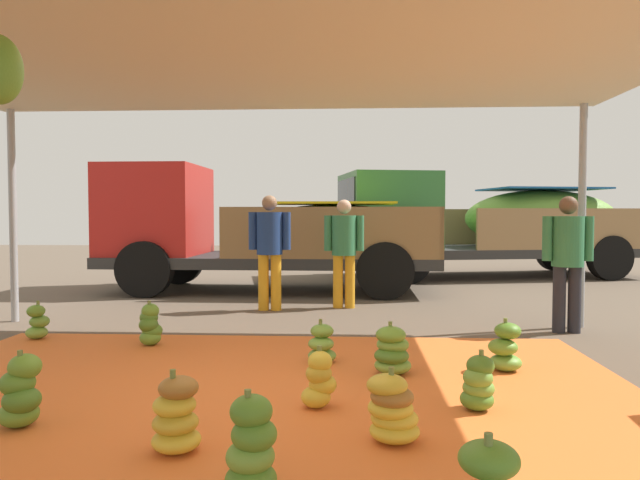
% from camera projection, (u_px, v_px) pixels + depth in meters
% --- Properties ---
extents(ground_plane, '(40.00, 40.00, 0.00)m').
position_uv_depth(ground_plane, '(288.00, 328.00, 7.69)').
color(ground_plane, brown).
extents(tarp_orange, '(6.49, 4.95, 0.01)m').
position_uv_depth(tarp_orange, '(247.00, 401.00, 4.70)').
color(tarp_orange, orange).
rests_on(tarp_orange, ground).
extents(tent_canopy, '(8.00, 7.00, 2.96)m').
position_uv_depth(tent_canopy, '(242.00, 28.00, 4.48)').
color(tent_canopy, '#9EA0A5').
rests_on(tent_canopy, ground).
extents(banana_bunch_0, '(0.32, 0.33, 0.50)m').
position_uv_depth(banana_bunch_0, '(150.00, 326.00, 6.66)').
color(banana_bunch_0, '#60932D').
rests_on(banana_bunch_0, tarp_orange).
extents(banana_bunch_1, '(0.32, 0.33, 0.45)m').
position_uv_depth(banana_bunch_1, '(478.00, 384.00, 4.45)').
color(banana_bunch_1, '#518428').
rests_on(banana_bunch_1, tarp_orange).
extents(banana_bunch_3, '(0.34, 0.32, 0.53)m').
position_uv_depth(banana_bunch_3, '(20.00, 393.00, 4.09)').
color(banana_bunch_3, '#60932D').
rests_on(banana_bunch_3, tarp_orange).
extents(banana_bunch_6, '(0.29, 0.27, 0.47)m').
position_uv_depth(banana_bunch_6, '(319.00, 381.00, 4.51)').
color(banana_bunch_6, gold).
rests_on(banana_bunch_6, tarp_orange).
extents(banana_bunch_7, '(0.40, 0.37, 0.49)m').
position_uv_depth(banana_bunch_7, '(505.00, 349.00, 5.57)').
color(banana_bunch_7, '#6B9E38').
rests_on(banana_bunch_7, tarp_orange).
extents(banana_bunch_8, '(0.36, 0.37, 0.43)m').
position_uv_depth(banana_bunch_8, '(322.00, 345.00, 5.88)').
color(banana_bunch_8, '#75A83D').
rests_on(banana_bunch_8, tarp_orange).
extents(banana_bunch_9, '(0.34, 0.34, 0.45)m').
position_uv_depth(banana_bunch_9, '(37.00, 323.00, 7.00)').
color(banana_bunch_9, '#75A83D').
rests_on(banana_bunch_9, tarp_orange).
extents(banana_bunch_11, '(0.48, 0.48, 0.48)m').
position_uv_depth(banana_bunch_11, '(392.00, 352.00, 5.46)').
color(banana_bunch_11, '#75A83D').
rests_on(banana_bunch_11, tarp_orange).
extents(banana_bunch_12, '(0.36, 0.36, 0.56)m').
position_uv_depth(banana_bunch_12, '(252.00, 449.00, 3.09)').
color(banana_bunch_12, '#518428').
rests_on(banana_bunch_12, tarp_orange).
extents(banana_bunch_13, '(0.44, 0.46, 0.49)m').
position_uv_depth(banana_bunch_13, '(392.00, 410.00, 3.84)').
color(banana_bunch_13, gold).
rests_on(banana_bunch_13, tarp_orange).
extents(banana_bunch_14, '(0.43, 0.43, 0.51)m').
position_uv_depth(banana_bunch_14, '(176.00, 417.00, 3.68)').
color(banana_bunch_14, gold).
rests_on(banana_bunch_14, tarp_orange).
extents(cargo_truck_main, '(6.27, 2.38, 2.40)m').
position_uv_depth(cargo_truck_main, '(256.00, 230.00, 11.42)').
color(cargo_truck_main, '#2D2D2D').
rests_on(cargo_truck_main, ground).
extents(cargo_truck_far, '(7.22, 3.78, 2.40)m').
position_uv_depth(cargo_truck_far, '(484.00, 223.00, 14.01)').
color(cargo_truck_far, '#2D2D2D').
rests_on(cargo_truck_far, ground).
extents(worker_0, '(0.62, 0.38, 1.70)m').
position_uv_depth(worker_0, '(568.00, 253.00, 7.37)').
color(worker_0, '#26262D').
rests_on(worker_0, ground).
extents(worker_1, '(0.62, 0.38, 1.70)m').
position_uv_depth(worker_1, '(344.00, 245.00, 9.33)').
color(worker_1, orange).
rests_on(worker_1, ground).
extents(worker_2, '(0.64, 0.39, 1.76)m').
position_uv_depth(worker_2, '(270.00, 243.00, 9.11)').
color(worker_2, orange).
rests_on(worker_2, ground).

